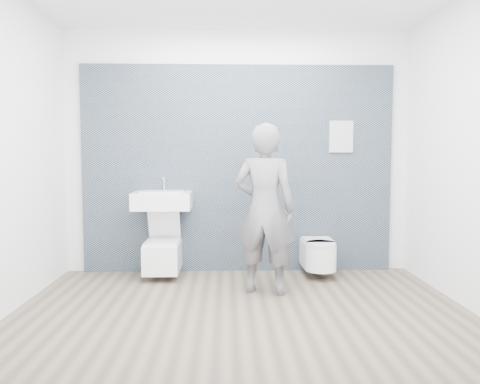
{
  "coord_description": "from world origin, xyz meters",
  "views": [
    {
      "loc": [
        -0.14,
        -3.99,
        1.36
      ],
      "look_at": [
        0.0,
        0.6,
        1.0
      ],
      "focal_mm": 35.0,
      "sensor_mm": 36.0,
      "label": 1
    }
  ],
  "objects_px": {
    "washbasin": "(162,200)",
    "toilet_square": "(163,254)",
    "toilet_rounded": "(319,254)",
    "visitor": "(265,209)"
  },
  "relations": [
    {
      "from": "washbasin",
      "to": "toilet_square",
      "type": "relative_size",
      "value": 0.89
    },
    {
      "from": "washbasin",
      "to": "toilet_rounded",
      "type": "height_order",
      "value": "washbasin"
    },
    {
      "from": "washbasin",
      "to": "toilet_rounded",
      "type": "xyz_separation_m",
      "value": [
        1.75,
        -0.05,
        -0.61
      ]
    },
    {
      "from": "washbasin",
      "to": "toilet_rounded",
      "type": "distance_m",
      "value": 1.85
    },
    {
      "from": "toilet_square",
      "to": "toilet_rounded",
      "type": "xyz_separation_m",
      "value": [
        1.75,
        -0.02,
        -0.01
      ]
    },
    {
      "from": "toilet_rounded",
      "to": "visitor",
      "type": "xyz_separation_m",
      "value": [
        -0.66,
        -0.59,
        0.58
      ]
    },
    {
      "from": "visitor",
      "to": "washbasin",
      "type": "bearing_deg",
      "value": -14.57
    },
    {
      "from": "visitor",
      "to": "toilet_square",
      "type": "bearing_deg",
      "value": -13.31
    },
    {
      "from": "washbasin",
      "to": "toilet_square",
      "type": "xyz_separation_m",
      "value": [
        -0.0,
        -0.03,
        -0.61
      ]
    },
    {
      "from": "washbasin",
      "to": "visitor",
      "type": "relative_size",
      "value": 0.38
    }
  ]
}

